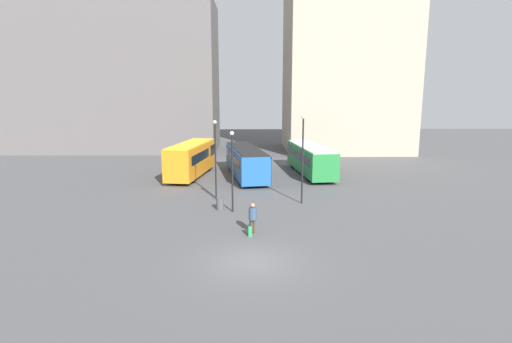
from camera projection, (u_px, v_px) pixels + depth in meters
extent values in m
plane|color=#4C4C4F|center=(253.00, 262.00, 19.10)|extent=(160.00, 160.00, 0.00)
cube|color=#5B5656|center=(113.00, 78.00, 57.62)|extent=(29.68, 11.72, 21.00)
cube|color=tan|center=(345.00, 70.00, 57.84)|extent=(16.84, 15.34, 23.10)
cube|color=orange|center=(191.00, 159.00, 39.36)|extent=(3.74, 9.96, 2.93)
cube|color=black|center=(202.00, 150.00, 43.18)|extent=(2.68, 2.11, 1.11)
cube|color=black|center=(188.00, 156.00, 38.44)|extent=(3.29, 6.50, 0.88)
cube|color=yellow|center=(191.00, 144.00, 39.09)|extent=(3.53, 9.74, 0.08)
cylinder|color=black|center=(200.00, 166.00, 42.53)|extent=(2.44, 1.40, 1.09)
cylinder|color=black|center=(182.00, 177.00, 36.65)|extent=(2.44, 1.40, 1.09)
cube|color=#1E56A3|center=(246.00, 161.00, 39.25)|extent=(4.52, 11.77, 2.50)
cube|color=black|center=(239.00, 152.00, 43.74)|extent=(2.95, 2.53, 0.95)
cube|color=black|center=(248.00, 160.00, 38.19)|extent=(3.84, 7.70, 0.75)
cube|color=black|center=(246.00, 148.00, 39.01)|extent=(4.28, 11.51, 0.08)
cylinder|color=black|center=(241.00, 165.00, 42.88)|extent=(2.63, 1.46, 1.05)
cylinder|color=black|center=(252.00, 179.00, 35.99)|extent=(2.63, 1.46, 1.05)
cube|color=#237A38|center=(310.00, 159.00, 40.66)|extent=(3.67, 11.44, 2.53)
cube|color=black|center=(300.00, 150.00, 45.10)|extent=(2.73, 2.32, 0.96)
cube|color=black|center=(313.00, 157.00, 39.61)|extent=(3.27, 7.42, 0.76)
cube|color=white|center=(311.00, 146.00, 40.42)|extent=(3.45, 11.20, 0.08)
cylinder|color=black|center=(302.00, 163.00, 44.25)|extent=(2.49, 1.33, 1.08)
cylinder|color=black|center=(319.00, 175.00, 37.44)|extent=(2.49, 1.33, 1.08)
cylinder|color=#4C3828|center=(251.00, 226.00, 23.06)|extent=(0.19, 0.19, 0.82)
cylinder|color=#4C3828|center=(254.00, 226.00, 23.10)|extent=(0.19, 0.19, 0.82)
cylinder|color=#334766|center=(253.00, 214.00, 22.94)|extent=(0.53, 0.53, 0.71)
sphere|color=#9E7051|center=(253.00, 205.00, 22.85)|extent=(0.27, 0.27, 0.27)
cube|color=#28844C|center=(250.00, 231.00, 22.62)|extent=(0.27, 0.40, 0.62)
cube|color=black|center=(250.00, 224.00, 22.41)|extent=(0.12, 0.04, 0.28)
cylinder|color=black|center=(302.00, 162.00, 29.03)|extent=(0.12, 0.12, 6.27)
sphere|color=beige|center=(303.00, 117.00, 28.43)|extent=(0.28, 0.28, 0.28)
cylinder|color=black|center=(232.00, 174.00, 26.96)|extent=(0.12, 0.12, 5.31)
sphere|color=beige|center=(232.00, 133.00, 26.46)|extent=(0.28, 0.28, 0.28)
cylinder|color=black|center=(216.00, 161.00, 30.77)|extent=(0.12, 0.12, 5.81)
sphere|color=beige|center=(215.00, 122.00, 30.22)|extent=(0.28, 0.28, 0.28)
cylinder|color=#47474C|center=(220.00, 204.00, 27.90)|extent=(0.52, 0.52, 0.85)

